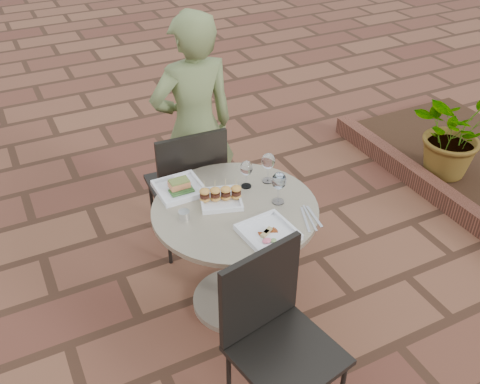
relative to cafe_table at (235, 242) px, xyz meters
name	(u,v)px	position (x,y,z in m)	size (l,w,h in m)	color
ground	(296,319)	(0.26, -0.29, -0.48)	(60.00, 60.00, 0.00)	brown
cafe_table	(235,242)	(0.00, 0.00, 0.00)	(0.90, 0.90, 0.73)	gray
chair_far	(189,181)	(-0.04, 0.60, 0.07)	(0.46, 0.46, 0.93)	black
chair_near	(274,327)	(-0.14, -0.68, 0.07)	(0.52, 0.52, 0.93)	black
diner	(194,129)	(0.11, 0.83, 0.29)	(0.57, 0.37, 1.55)	#5C693A
plate_salmon	(180,188)	(-0.21, 0.28, 0.27)	(0.26, 0.26, 0.07)	silver
plate_sliders	(221,196)	(-0.05, 0.08, 0.28)	(0.28, 0.28, 0.14)	silver
plate_tuna	(268,232)	(0.05, -0.28, 0.26)	(0.28, 0.28, 0.03)	silver
wine_glass_right	(279,182)	(0.23, -0.06, 0.38)	(0.08, 0.08, 0.19)	white
wine_glass_mid	(246,169)	(0.14, 0.15, 0.36)	(0.07, 0.07, 0.17)	white
wine_glass_far	(268,162)	(0.28, 0.14, 0.38)	(0.08, 0.08, 0.18)	white
steel_ramekin	(184,215)	(-0.28, 0.03, 0.27)	(0.06, 0.06, 0.04)	silver
cutlery_set	(310,218)	(0.31, -0.26, 0.25)	(0.10, 0.22, 0.00)	silver
planter_curb	(461,210)	(1.86, 0.01, -0.41)	(0.12, 3.00, 0.15)	brown
potted_plant_a	(454,131)	(2.15, 0.48, -0.05)	(0.67, 0.58, 0.74)	#33662D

